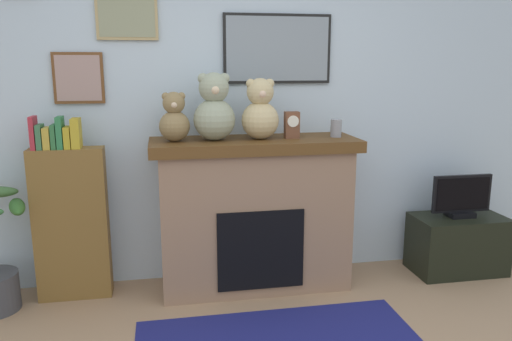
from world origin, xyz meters
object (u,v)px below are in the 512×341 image
Objects in this scene: mantel_clock at (292,125)px; teddy_bear_grey at (174,119)px; fireplace at (254,213)px; teddy_bear_cream at (214,110)px; candle_jar at (336,128)px; tv_stand at (457,244)px; television at (461,198)px; teddy_bear_brown at (260,112)px; bookshelf at (71,218)px.

mantel_clock is 0.56× the size of teddy_bear_grey.
teddy_bear_cream is at bearing -176.32° from fireplace.
candle_jar reaches higher than fireplace.
tv_stand is at bearing -1.47° from mantel_clock.
tv_stand is 1.68m from mantel_clock.
mantel_clock is at bearing 178.53° from tv_stand.
mantel_clock is (-0.33, -0.00, 0.03)m from candle_jar.
teddy_bear_cream reaches higher than candle_jar.
tv_stand is 1.47× the size of television.
mantel_clock is 0.45× the size of teddy_bear_brown.
bookshelf reaches higher than candle_jar.
fireplace is at bearing -2.04° from bookshelf.
bookshelf is 2.68× the size of television.
bookshelf is 10.13× the size of candle_jar.
mantel_clock is at bearing 178.48° from television.
candle_jar is 0.27× the size of teddy_bear_cream.
mantel_clock is (1.56, -0.06, 0.62)m from bookshelf.
candle_jar is at bearing -1.93° from bookshelf.
bookshelf is 2.93m from television.
bookshelf is 1.25m from teddy_bear_cream.
teddy_bear_brown reaches higher than mantel_clock.
candle_jar is 1.16m from teddy_bear_grey.
bookshelf is 1.52m from teddy_bear_brown.
fireplace is 11.54× the size of candle_jar.
tv_stand is at bearing -1.28° from teddy_bear_brown.
teddy_bear_brown is at bearing 178.72° from tv_stand.
mantel_clock is at bearing -2.38° from bookshelf.
bookshelf is at bearing 177.96° from fireplace.
fireplace is 1.14× the size of bookshelf.
fireplace is 0.86m from candle_jar.
fireplace is 3.46× the size of teddy_bear_brown.
teddy_bear_brown is (-1.60, 0.04, 0.69)m from television.
mantel_clock reaches higher than bookshelf.
teddy_bear_cream is at bearing -0.03° from teddy_bear_grey.
mantel_clock is at bearing -179.81° from candle_jar.
teddy_bear_brown is (1.33, -0.06, 0.72)m from bookshelf.
mantel_clock is 0.41× the size of teddy_bear_cream.
teddy_bear_brown reaches higher than television.
teddy_bear_cream is at bearing 178.94° from tv_stand.
teddy_bear_grey is at bearing 179.95° from mantel_clock.
mantel_clock is 0.83m from teddy_bear_grey.
bookshelf is 3.83× the size of teddy_bear_grey.
candle_jar is at bearing 0.02° from teddy_bear_grey.
mantel_clock is (-1.37, 0.04, 0.60)m from television.
fireplace is at bearing 178.31° from candle_jar.
television is at bearing -1.93° from fireplace.
teddy_bear_brown is (-1.60, 0.04, 1.08)m from tv_stand.
tv_stand is at bearing 90.00° from television.
teddy_bear_cream reaches higher than teddy_bear_brown.
mantel_clock reaches higher than fireplace.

